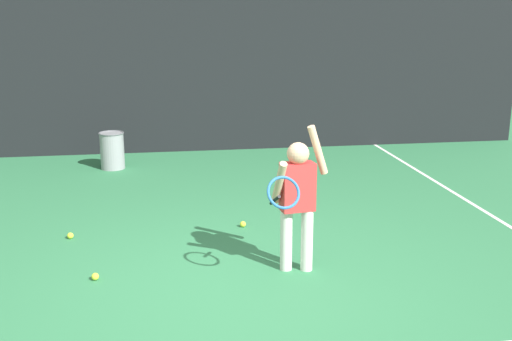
% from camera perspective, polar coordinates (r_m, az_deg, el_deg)
% --- Properties ---
extents(ground_plane, '(20.00, 20.00, 0.00)m').
position_cam_1_polar(ground_plane, '(5.34, -2.03, -11.06)').
color(ground_plane, '#2D7247').
extents(back_fence_windscreen, '(11.67, 0.08, 3.84)m').
position_cam_1_polar(back_fence_windscreen, '(10.32, -5.93, 12.36)').
color(back_fence_windscreen, black).
rests_on(back_fence_windscreen, ground).
extents(fence_post_1, '(0.09, 0.09, 3.99)m').
position_cam_1_polar(fence_post_1, '(10.61, -21.81, 11.88)').
color(fence_post_1, slate).
rests_on(fence_post_1, ground).
extents(fence_post_2, '(0.09, 0.09, 3.99)m').
position_cam_1_polar(fence_post_2, '(10.38, -5.96, 12.78)').
color(fence_post_2, slate).
rests_on(fence_post_2, ground).
extents(fence_post_3, '(0.09, 0.09, 3.99)m').
position_cam_1_polar(fence_post_3, '(10.91, 9.49, 12.75)').
color(fence_post_3, slate).
rests_on(fence_post_3, ground).
extents(fence_post_4, '(0.09, 0.09, 3.99)m').
position_cam_1_polar(fence_post_4, '(12.10, 22.67, 12.01)').
color(fence_post_4, slate).
rests_on(fence_post_4, ground).
extents(tennis_player, '(0.66, 0.63, 1.35)m').
position_cam_1_polar(tennis_player, '(5.45, 3.85, -2.33)').
color(tennis_player, silver).
rests_on(tennis_player, ground).
extents(ball_hopper, '(0.38, 0.38, 0.56)m').
position_cam_1_polar(ball_hopper, '(9.49, -13.35, 1.88)').
color(ball_hopper, gray).
rests_on(ball_hopper, ground).
extents(tennis_ball_1, '(0.07, 0.07, 0.07)m').
position_cam_1_polar(tennis_ball_1, '(6.73, -17.03, -5.87)').
color(tennis_ball_1, '#CCE033').
rests_on(tennis_ball_1, ground).
extents(tennis_ball_2, '(0.07, 0.07, 0.07)m').
position_cam_1_polar(tennis_ball_2, '(5.67, -14.86, -9.60)').
color(tennis_ball_2, '#CCE033').
rests_on(tennis_ball_2, ground).
extents(tennis_ball_3, '(0.07, 0.07, 0.07)m').
position_cam_1_polar(tennis_ball_3, '(6.77, -1.24, -5.06)').
color(tennis_ball_3, '#CCE033').
rests_on(tennis_ball_3, ground).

